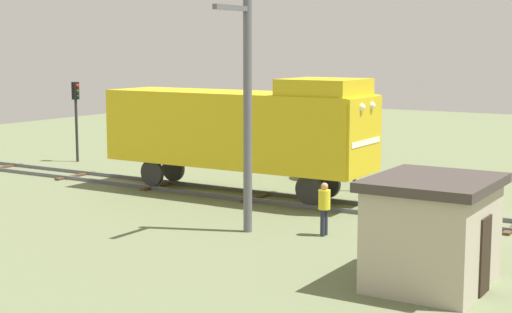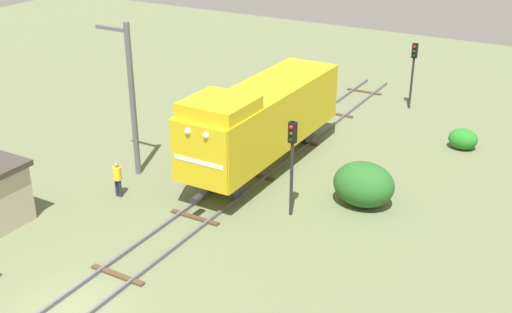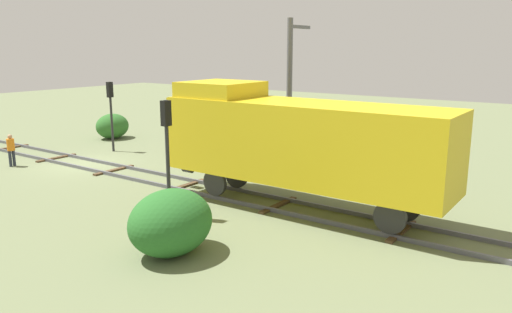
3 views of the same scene
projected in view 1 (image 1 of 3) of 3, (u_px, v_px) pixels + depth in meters
The scene contains 8 objects.
locomotive at pixel (241, 127), 30.95m from camera, with size 2.90×11.60×4.60m.
traffic_signal_mid at pixel (356, 119), 32.02m from camera, with size 0.32×0.34×4.30m.
traffic_signal_far at pixel (76, 106), 40.42m from camera, with size 0.32×0.34×4.14m.
worker_by_signal at pixel (324, 205), 24.63m from camera, with size 0.38×0.38×1.70m.
catenary_mast at pixel (247, 109), 24.71m from camera, with size 1.94×0.28×7.49m.
relay_hut at pixel (433, 231), 19.39m from camera, with size 3.50×2.90×2.74m.
bush_near at pixel (202, 148), 42.01m from camera, with size 1.54×1.26×1.12m, color #247E26.
bush_far at pixel (327, 156), 35.54m from camera, with size 2.75×2.25×2.00m, color #276326.
Camera 1 is at (-25.93, -3.47, 5.90)m, focal length 55.00 mm.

